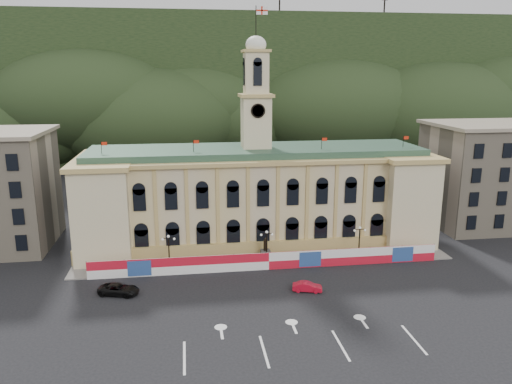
{
  "coord_description": "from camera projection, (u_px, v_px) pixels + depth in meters",
  "views": [
    {
      "loc": [
        -11.19,
        -50.53,
        27.59
      ],
      "look_at": [
        -1.42,
        18.0,
        10.7
      ],
      "focal_mm": 35.0,
      "sensor_mm": 36.0,
      "label": 1
    }
  ],
  "objects": [
    {
      "name": "lamp_right",
      "position": [
        359.0,
        240.0,
        74.21
      ],
      "size": [
        1.96,
        0.44,
        5.15
      ],
      "color": "black",
      "rests_on": "ground"
    },
    {
      "name": "lamp_center",
      "position": [
        267.0,
        244.0,
        72.29
      ],
      "size": [
        1.96,
        0.44,
        5.15
      ],
      "color": "black",
      "rests_on": "ground"
    },
    {
      "name": "red_sedan",
      "position": [
        307.0,
        287.0,
        63.88
      ],
      "size": [
        3.14,
        4.42,
        1.25
      ],
      "primitive_type": "imported",
      "rotation": [
        0.0,
        0.0,
        1.32
      ],
      "color": "red",
      "rests_on": "ground"
    },
    {
      "name": "side_building_right",
      "position": [
        489.0,
        174.0,
        90.11
      ],
      "size": [
        21.0,
        17.0,
        18.6
      ],
      "color": "tan",
      "rests_on": "ground"
    },
    {
      "name": "lane_markings",
      "position": [
        301.0,
        343.0,
        51.86
      ],
      "size": [
        26.0,
        10.0,
        0.02
      ],
      "primitive_type": null,
      "color": "white",
      "rests_on": "ground"
    },
    {
      "name": "ground",
      "position": [
        291.0,
        320.0,
        56.67
      ],
      "size": [
        260.0,
        260.0,
        0.0
      ],
      "primitive_type": "plane",
      "color": "black",
      "rests_on": "ground"
    },
    {
      "name": "lamp_left",
      "position": [
        169.0,
        249.0,
        70.37
      ],
      "size": [
        1.96,
        0.44,
        5.15
      ],
      "color": "black",
      "rests_on": "ground"
    },
    {
      "name": "statue",
      "position": [
        265.0,
        254.0,
        73.7
      ],
      "size": [
        1.4,
        1.4,
        3.72
      ],
      "color": "#595651",
      "rests_on": "ground"
    },
    {
      "name": "hill_ridge",
      "position": [
        217.0,
        95.0,
        169.38
      ],
      "size": [
        230.0,
        80.0,
        64.0
      ],
      "color": "black",
      "rests_on": "ground"
    },
    {
      "name": "pavement",
      "position": [
        266.0,
        262.0,
        73.72
      ],
      "size": [
        56.0,
        5.5,
        0.16
      ],
      "primitive_type": "cube",
      "color": "slate",
      "rests_on": "ground"
    },
    {
      "name": "city_hall",
      "position": [
        256.0,
        195.0,
        81.39
      ],
      "size": [
        56.2,
        17.6,
        37.1
      ],
      "color": "#C5B38E",
      "rests_on": "ground"
    },
    {
      "name": "hoarding_fence",
      "position": [
        269.0,
        261.0,
        70.87
      ],
      "size": [
        50.0,
        0.44,
        2.5
      ],
      "color": "red",
      "rests_on": "ground"
    },
    {
      "name": "black_suv",
      "position": [
        119.0,
        289.0,
        62.95
      ],
      "size": [
        5.08,
        6.37,
        1.42
      ],
      "primitive_type": "imported",
      "rotation": [
        0.0,
        0.0,
        1.29
      ],
      "color": "black",
      "rests_on": "ground"
    }
  ]
}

